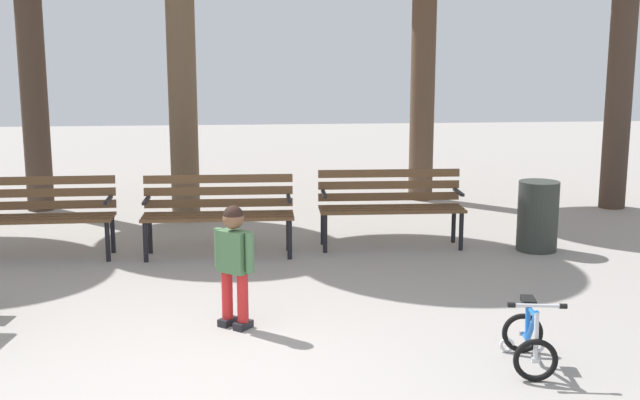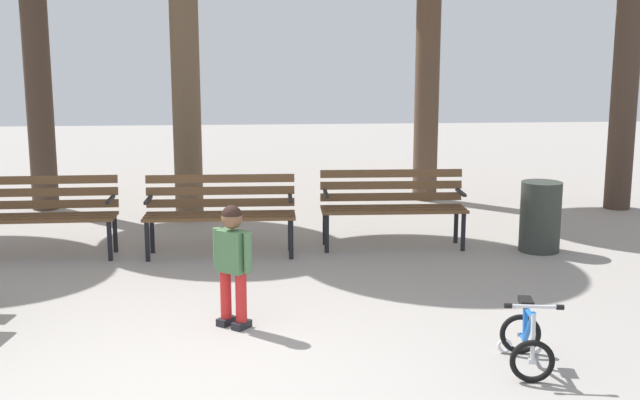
{
  "view_description": "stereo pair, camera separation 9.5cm",
  "coord_description": "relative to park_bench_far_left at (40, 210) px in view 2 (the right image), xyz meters",
  "views": [
    {
      "loc": [
        0.39,
        -4.91,
        2.23
      ],
      "look_at": [
        1.05,
        2.21,
        0.85
      ],
      "focal_mm": 45.3,
      "sensor_mm": 36.0,
      "label": 1
    },
    {
      "loc": [
        0.48,
        -4.92,
        2.23
      ],
      "look_at": [
        1.05,
        2.21,
        0.85
      ],
      "focal_mm": 45.3,
      "sensor_mm": 36.0,
      "label": 2
    }
  ],
  "objects": [
    {
      "name": "park_bench_far_left",
      "position": [
        0.0,
        0.0,
        0.0
      ],
      "size": [
        1.61,
        0.48,
        0.85
      ],
      "color": "brown",
      "rests_on": "ground"
    },
    {
      "name": "trash_bin",
      "position": [
        5.38,
        -0.2,
        -0.13
      ],
      "size": [
        0.44,
        0.44,
        0.77
      ],
      "primitive_type": "cylinder",
      "color": "#2D332D",
      "rests_on": "ground"
    },
    {
      "name": "park_bench_left",
      "position": [
        1.9,
        -0.06,
        0.0
      ],
      "size": [
        1.61,
        0.48,
        0.85
      ],
      "color": "brown",
      "rests_on": "ground"
    },
    {
      "name": "ground",
      "position": [
        1.81,
        -3.67,
        -0.51
      ],
      "size": [
        36.0,
        36.0,
        0.0
      ],
      "primitive_type": "plane",
      "color": "gray"
    },
    {
      "name": "park_bench_right",
      "position": [
        3.8,
        0.14,
        0.0
      ],
      "size": [
        1.61,
        0.5,
        0.85
      ],
      "color": "brown",
      "rests_on": "ground"
    },
    {
      "name": "kids_bicycle",
      "position": [
        4.16,
        -3.37,
        -0.31
      ],
      "size": [
        0.44,
        0.6,
        0.54
      ],
      "color": "black",
      "rests_on": "ground"
    },
    {
      "name": "child_standing",
      "position": [
        2.1,
        -2.37,
        0.07
      ],
      "size": [
        0.31,
        0.28,
        1.0
      ],
      "color": "red",
      "rests_on": "ground"
    }
  ]
}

